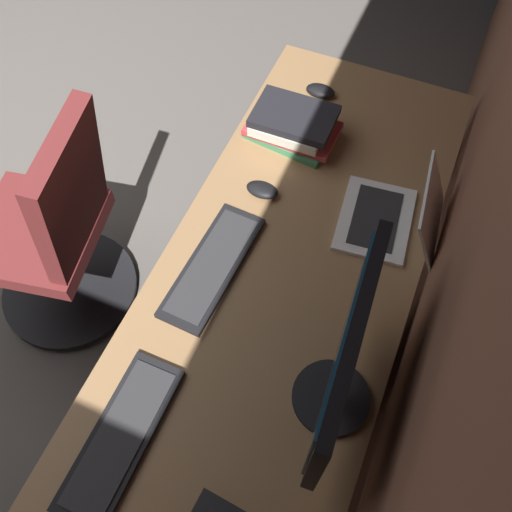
{
  "coord_description": "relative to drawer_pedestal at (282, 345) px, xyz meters",
  "views": [
    {
      "loc": [
        0.91,
        2.17,
        2.14
      ],
      "look_at": [
        0.25,
        1.89,
        0.95
      ],
      "focal_mm": 39.35,
      "sensor_mm": 36.0,
      "label": 1
    }
  ],
  "objects": [
    {
      "name": "book_stack_near",
      "position": [
        -0.56,
        -0.2,
        0.43
      ],
      "size": [
        0.22,
        0.3,
        0.11
      ],
      "color": "#3D8456",
      "rests_on": "desk"
    },
    {
      "name": "office_chair",
      "position": [
        -0.03,
        -0.88,
        0.11
      ],
      "size": [
        0.56,
        0.59,
        0.97
      ],
      "color": "maroon",
      "rests_on": "ground"
    },
    {
      "name": "keyboard_spare",
      "position": [
        0.01,
        -0.23,
        0.39
      ],
      "size": [
        0.43,
        0.16,
        0.02
      ],
      "color": "black",
      "rests_on": "desk"
    },
    {
      "name": "mouse_main",
      "position": [
        -0.79,
        -0.18,
        0.4
      ],
      "size": [
        0.06,
        0.1,
        0.03
      ],
      "primitive_type": "ellipsoid",
      "color": "black",
      "rests_on": "desk"
    },
    {
      "name": "monitor_primary",
      "position": [
        0.24,
        0.21,
        0.64
      ],
      "size": [
        0.5,
        0.2,
        0.46
      ],
      "color": "black",
      "rests_on": "desk"
    },
    {
      "name": "mouse_spare",
      "position": [
        -0.3,
        -0.2,
        0.4
      ],
      "size": [
        0.06,
        0.1,
        0.03
      ],
      "primitive_type": "ellipsoid",
      "color": "black",
      "rests_on": "desk"
    },
    {
      "name": "desk",
      "position": [
        0.04,
        -0.03,
        0.32
      ],
      "size": [
        2.08,
        0.72,
        0.73
      ],
      "color": "#936D47",
      "rests_on": "ground"
    },
    {
      "name": "keyboard_main",
      "position": [
        0.53,
        -0.23,
        0.39
      ],
      "size": [
        0.42,
        0.14,
        0.02
      ],
      "color": "black",
      "rests_on": "desk"
    },
    {
      "name": "drawer_pedestal",
      "position": [
        0.0,
        0.0,
        0.0
      ],
      "size": [
        0.4,
        0.51,
        0.69
      ],
      "color": "#936D47",
      "rests_on": "ground"
    },
    {
      "name": "laptop_left",
      "position": [
        -0.34,
        0.22,
        0.43
      ],
      "size": [
        0.31,
        0.32,
        0.2
      ],
      "color": "white",
      "rests_on": "desk"
    }
  ]
}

